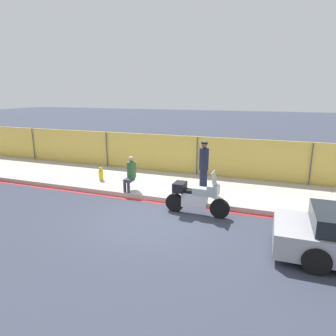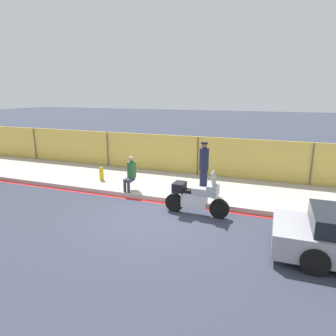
# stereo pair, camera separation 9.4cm
# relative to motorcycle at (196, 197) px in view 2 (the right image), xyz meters

# --- Properties ---
(ground_plane) EXTENTS (120.00, 120.00, 0.00)m
(ground_plane) POSITION_rel_motorcycle_xyz_m (-1.09, -0.73, -0.60)
(ground_plane) COLOR #333847
(sidewalk) EXTENTS (35.24, 3.54, 0.17)m
(sidewalk) POSITION_rel_motorcycle_xyz_m (-1.09, 2.43, -0.51)
(sidewalk) COLOR #ADA89E
(sidewalk) RESTS_ON ground_plane
(curb_paint_stripe) EXTENTS (35.24, 0.18, 0.01)m
(curb_paint_stripe) POSITION_rel_motorcycle_xyz_m (-1.09, 0.57, -0.60)
(curb_paint_stripe) COLOR red
(curb_paint_stripe) RESTS_ON ground_plane
(storefront_fence) EXTENTS (33.48, 0.17, 1.92)m
(storefront_fence) POSITION_rel_motorcycle_xyz_m (-1.09, 4.29, 0.36)
(storefront_fence) COLOR gold
(storefront_fence) RESTS_ON ground_plane
(motorcycle) EXTENTS (2.12, 0.52, 1.48)m
(motorcycle) POSITION_rel_motorcycle_xyz_m (0.00, 0.00, 0.00)
(motorcycle) COLOR black
(motorcycle) RESTS_ON ground_plane
(officer_standing) EXTENTS (0.35, 0.35, 1.89)m
(officer_standing) POSITION_rel_motorcycle_xyz_m (-0.24, 1.97, 0.55)
(officer_standing) COLOR #191E38
(officer_standing) RESTS_ON sidewalk
(person_seated_on_curb) EXTENTS (0.35, 0.67, 1.32)m
(person_seated_on_curb) POSITION_rel_motorcycle_xyz_m (-2.91, 1.13, 0.30)
(person_seated_on_curb) COLOR #2D3342
(person_seated_on_curb) RESTS_ON sidewalk
(fire_hydrant) EXTENTS (0.18, 0.23, 0.59)m
(fire_hydrant) POSITION_rel_motorcycle_xyz_m (-4.71, 1.84, -0.14)
(fire_hydrant) COLOR gold
(fire_hydrant) RESTS_ON sidewalk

